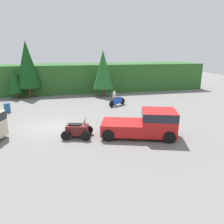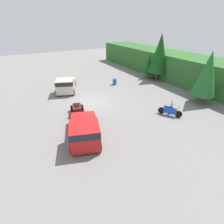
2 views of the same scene
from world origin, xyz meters
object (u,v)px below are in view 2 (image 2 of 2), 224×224
object	(u,v)px
pickup_truck_second	(66,85)
quad_atv	(77,109)
steel_barrel	(115,82)
pickup_truck_red	(84,130)
dirt_bike	(170,111)
rider_person	(172,106)

from	to	relation	value
pickup_truck_second	quad_atv	distance (m)	6.89
quad_atv	pickup_truck_second	bearing A→B (deg)	-170.38
steel_barrel	pickup_truck_red	bearing A→B (deg)	-39.28
steel_barrel	dirt_bike	bearing A→B (deg)	0.82
pickup_truck_red	dirt_bike	world-z (taller)	pickup_truck_red
quad_atv	pickup_truck_red	bearing A→B (deg)	4.53
pickup_truck_second	rider_person	world-z (taller)	pickup_truck_second
dirt_bike	quad_atv	size ratio (longest dim) A/B	0.91
dirt_bike	steel_barrel	size ratio (longest dim) A/B	2.36
quad_atv	rider_person	xyz separation A→B (m)	(4.65, 8.51, 0.37)
pickup_truck_red	rider_person	bearing A→B (deg)	108.34
pickup_truck_red	quad_atv	size ratio (longest dim) A/B	2.39
dirt_bike	rider_person	world-z (taller)	rider_person
rider_person	steel_barrel	bearing A→B (deg)	144.01
pickup_truck_red	quad_atv	xyz separation A→B (m)	(-4.71, 0.96, -0.50)
pickup_truck_second	rider_person	bearing A→B (deg)	53.91
pickup_truck_red	quad_atv	distance (m)	4.83
pickup_truck_second	steel_barrel	xyz separation A→B (m)	(0.62, 7.20, -0.56)
pickup_truck_red	quad_atv	bearing A→B (deg)	-173.50
dirt_bike	quad_atv	bearing A→B (deg)	-153.98
pickup_truck_second	rider_person	xyz separation A→B (m)	(11.49, 7.74, -0.13)
dirt_bike	steel_barrel	xyz separation A→B (m)	(-11.12, -0.16, -0.05)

